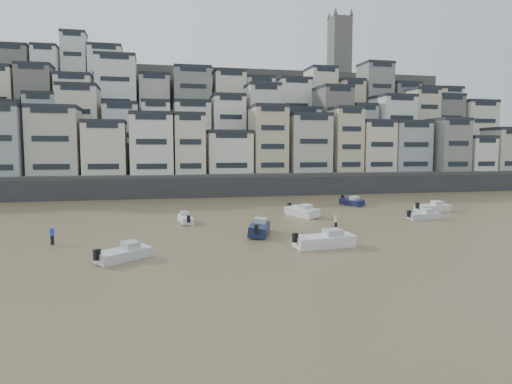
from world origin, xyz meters
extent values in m
plane|color=olive|center=(0.00, 0.00, 0.00)|extent=(400.00, 400.00, 0.00)
cube|color=#38383A|center=(10.00, 65.00, 1.75)|extent=(140.00, 3.00, 3.50)
cube|color=#4C4C47|center=(15.00, 72.00, 2.00)|extent=(140.00, 14.00, 4.00)
cube|color=#4C4C47|center=(15.00, 84.00, 5.00)|extent=(140.00, 14.00, 10.00)
cube|color=#4C4C47|center=(15.00, 96.00, 9.00)|extent=(140.00, 14.00, 18.00)
cube|color=#4C4C47|center=(15.00, 108.00, 13.00)|extent=(140.00, 16.00, 26.00)
cube|color=#4C4C47|center=(15.00, 122.00, 16.00)|extent=(140.00, 18.00, 32.00)
cube|color=#66635E|center=(55.00, 120.00, 41.00)|extent=(6.00, 6.00, 18.00)
camera|label=1|loc=(-3.72, -17.88, 8.51)|focal=32.00mm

